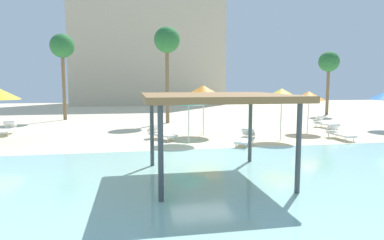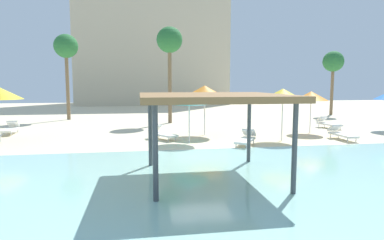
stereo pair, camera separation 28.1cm
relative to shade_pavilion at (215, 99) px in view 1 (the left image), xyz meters
The scene contains 16 objects.
ground_plane 3.83m from the shade_pavilion, 85.13° to the left, with size 80.00×80.00×0.00m, color beige.
lagoon_water 3.40m from the shade_pavilion, 83.93° to the right, with size 44.00×13.50×0.04m, color #99D1C6.
shade_pavilion is the anchor object (origin of this frame).
beach_umbrella_orange_0 11.54m from the shade_pavilion, 46.72° to the left, with size 1.98×1.98×2.49m.
beach_umbrella_yellow_2 7.96m from the shade_pavilion, 50.30° to the left, with size 2.06×2.06×2.70m.
beach_umbrella_teal_4 6.25m from the shade_pavilion, 87.68° to the left, with size 2.05×2.05×2.50m.
beach_umbrella_orange_5 8.72m from the shade_pavilion, 80.12° to the left, with size 2.22×2.22×2.85m.
lounge_chair_0 7.93m from the shade_pavilion, 97.93° to the left, with size 1.54×1.92×0.74m.
lounge_chair_1 6.27m from the shade_pavilion, 61.16° to the left, with size 1.53×1.92×0.74m.
lounge_chair_2 14.68m from the shade_pavilion, 131.82° to the left, with size 0.77×1.94×0.74m.
lounge_chair_3 10.50m from the shade_pavilion, 35.61° to the left, with size 0.64×1.91×0.74m.
lounge_chair_4 14.58m from the shade_pavilion, 45.13° to the left, with size 0.94×1.97×0.74m.
palm_tree_0 24.51m from the shade_pavilion, 49.97° to the left, with size 1.90×1.90×5.94m.
palm_tree_1 15.16m from the shade_pavilion, 89.66° to the left, with size 1.90×1.90×7.09m.
palm_tree_2 20.28m from the shade_pavilion, 113.30° to the left, with size 1.90×1.90×6.89m.
hotel_block_0 39.76m from the shade_pavilion, 90.23° to the left, with size 20.69×9.87×18.00m, color beige.
Camera 1 is at (-2.73, -12.69, 2.96)m, focal length 30.85 mm.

